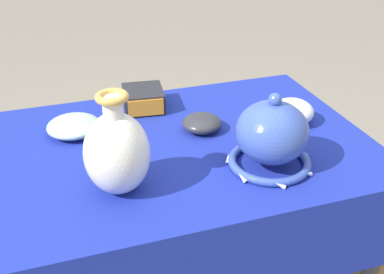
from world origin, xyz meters
TOP-DOWN VIEW (x-y plane):
  - display_table at (0.00, -0.02)m, footprint 1.06×0.76m
  - vase_tall_bulbous at (-0.22, -0.17)m, footprint 0.16×0.16m
  - vase_dome_bell at (0.18, -0.19)m, footprint 0.23×0.23m
  - mosaic_tile_box at (-0.06, 0.26)m, footprint 0.14×0.16m
  - bowl_shallow_celadon at (-0.29, 0.16)m, footprint 0.16×0.16m
  - bowl_shallow_charcoal at (0.07, 0.05)m, footprint 0.12×0.12m
  - bowl_shallow_porcelain at (0.36, 0.01)m, footprint 0.13×0.13m

SIDE VIEW (x-z plane):
  - display_table at x=0.00m, z-range 0.29..1.04m
  - bowl_shallow_celadon at x=-0.29m, z-range 0.74..0.79m
  - bowl_shallow_charcoal at x=0.07m, z-range 0.74..0.79m
  - mosaic_tile_box at x=-0.06m, z-range 0.74..0.81m
  - bowl_shallow_porcelain at x=0.36m, z-range 0.74..0.82m
  - vase_dome_bell at x=0.18m, z-range 0.73..0.94m
  - vase_tall_bulbous at x=-0.22m, z-range 0.72..0.98m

